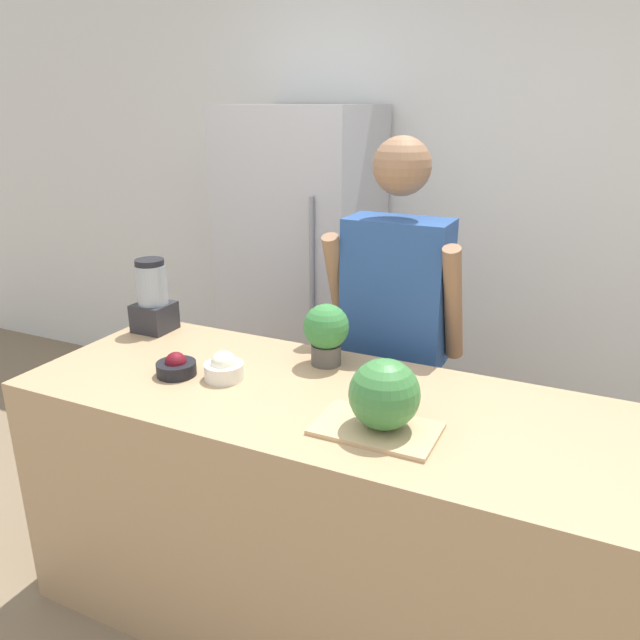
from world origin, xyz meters
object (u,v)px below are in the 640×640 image
(person, at_px, (394,344))
(potted_plant, at_px, (326,331))
(bowl_cherries, at_px, (176,367))
(refrigerator, at_px, (303,276))
(bowl_cream, at_px, (224,368))
(watermelon, at_px, (384,394))
(blender, at_px, (153,299))

(person, xyz_separation_m, potted_plant, (-0.14, -0.37, 0.16))
(bowl_cherries, bearing_deg, person, 49.81)
(refrigerator, relative_size, bowl_cream, 13.31)
(potted_plant, bearing_deg, bowl_cherries, -144.08)
(refrigerator, relative_size, watermelon, 8.70)
(refrigerator, bearing_deg, person, -42.35)
(refrigerator, distance_m, blender, 1.10)
(watermelon, xyz_separation_m, potted_plant, (-0.36, 0.38, 0.01))
(bowl_cream, bearing_deg, blender, 151.88)
(watermelon, bearing_deg, bowl_cherries, 175.57)
(person, bearing_deg, potted_plant, -110.92)
(bowl_cherries, relative_size, blender, 0.46)
(bowl_cherries, xyz_separation_m, blender, (-0.37, 0.34, 0.11))
(potted_plant, bearing_deg, refrigerator, 120.74)
(blender, bearing_deg, person, 20.29)
(person, relative_size, watermelon, 8.20)
(person, xyz_separation_m, bowl_cherries, (-0.58, -0.69, 0.06))
(bowl_cherries, xyz_separation_m, potted_plant, (0.44, 0.32, 0.10))
(refrigerator, relative_size, potted_plant, 7.93)
(watermelon, height_order, potted_plant, potted_plant)
(person, height_order, blender, person)
(refrigerator, height_order, potted_plant, refrigerator)
(blender, height_order, potted_plant, blender)
(person, xyz_separation_m, bowl_cream, (-0.41, -0.65, 0.07))
(blender, bearing_deg, watermelon, -18.71)
(blender, bearing_deg, potted_plant, -1.20)
(watermelon, distance_m, blender, 1.25)
(person, distance_m, bowl_cream, 0.77)
(bowl_cream, relative_size, potted_plant, 0.60)
(watermelon, xyz_separation_m, blender, (-1.18, 0.40, 0.02))
(potted_plant, bearing_deg, watermelon, -46.35)
(refrigerator, relative_size, bowl_cherries, 12.96)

